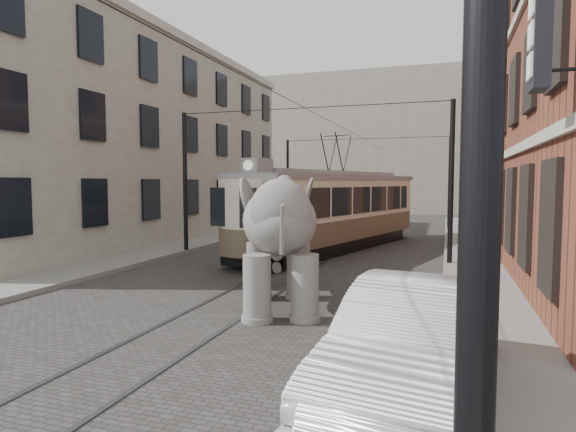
% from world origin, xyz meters
% --- Properties ---
extents(ground, '(120.00, 120.00, 0.00)m').
position_xyz_m(ground, '(0.00, 0.00, 0.00)').
color(ground, '#3A3836').
extents(tram_rails, '(1.54, 80.00, 0.02)m').
position_xyz_m(tram_rails, '(0.00, 0.00, 0.01)').
color(tram_rails, slate).
rests_on(tram_rails, ground).
extents(sidewalk_right, '(2.00, 60.00, 0.15)m').
position_xyz_m(sidewalk_right, '(6.00, 0.00, 0.07)').
color(sidewalk_right, slate).
rests_on(sidewalk_right, ground).
extents(sidewalk_left, '(2.00, 60.00, 0.15)m').
position_xyz_m(sidewalk_left, '(-6.50, 0.00, 0.07)').
color(sidewalk_left, slate).
rests_on(sidewalk_left, ground).
extents(stucco_building, '(7.00, 24.00, 10.00)m').
position_xyz_m(stucco_building, '(-11.00, 10.00, 5.00)').
color(stucco_building, gray).
rests_on(stucco_building, ground).
extents(distant_block, '(28.00, 10.00, 14.00)m').
position_xyz_m(distant_block, '(0.00, 40.00, 7.00)').
color(distant_block, gray).
rests_on(distant_block, ground).
extents(catenary, '(11.00, 30.20, 6.00)m').
position_xyz_m(catenary, '(-0.20, 5.00, 3.00)').
color(catenary, black).
rests_on(catenary, ground).
extents(tram, '(6.10, 13.32, 5.19)m').
position_xyz_m(tram, '(0.30, 9.06, 2.60)').
color(tram, beige).
rests_on(tram, ground).
extents(elephant, '(4.69, 6.09, 3.29)m').
position_xyz_m(elephant, '(1.27, -1.42, 1.65)').
color(elephant, slate).
rests_on(elephant, ground).
extents(parked_car, '(2.41, 5.26, 1.67)m').
position_xyz_m(parked_car, '(4.69, -5.56, 0.84)').
color(parked_car, '#B6B6BB').
rests_on(parked_car, ground).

